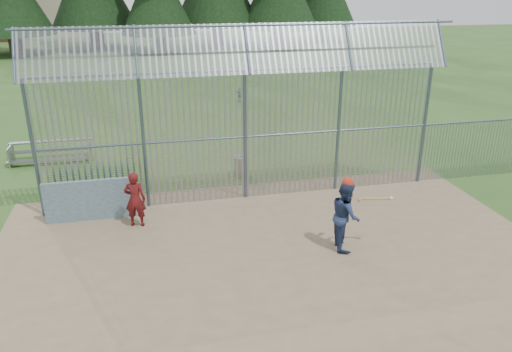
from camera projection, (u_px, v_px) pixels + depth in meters
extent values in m
plane|color=#2D511E|center=(273.00, 252.00, 12.62)|extent=(120.00, 120.00, 0.00)
cube|color=#756047|center=(279.00, 262.00, 12.17)|extent=(14.00, 10.00, 0.02)
cube|color=#38566B|center=(90.00, 200.00, 14.08)|extent=(2.50, 0.12, 1.20)
imported|color=navy|center=(345.00, 215.00, 12.50)|extent=(0.81, 0.97, 1.79)
imported|color=maroon|center=(135.00, 199.00, 13.67)|extent=(0.64, 0.48, 1.58)
imported|color=slate|center=(240.00, 95.00, 28.04)|extent=(0.49, 0.46, 0.81)
sphere|color=#AC2A17|center=(348.00, 183.00, 12.18)|extent=(0.29, 0.29, 0.29)
cylinder|color=#AA7F4C|center=(375.00, 199.00, 12.35)|extent=(0.85, 0.24, 0.07)
sphere|color=#AA7F4C|center=(359.00, 200.00, 12.26)|extent=(0.09, 0.09, 0.09)
sphere|color=white|center=(391.00, 198.00, 12.27)|extent=(0.09, 0.09, 0.09)
cylinder|color=gray|center=(241.00, 167.00, 17.33)|extent=(0.52, 0.52, 0.70)
cylinder|color=#9EA0A5|center=(241.00, 157.00, 17.20)|extent=(0.56, 0.56, 0.05)
sphere|color=#9EA0A5|center=(241.00, 156.00, 17.18)|extent=(0.10, 0.10, 0.10)
cube|color=gray|center=(50.00, 160.00, 18.52)|extent=(3.00, 0.25, 0.05)
cube|color=slate|center=(51.00, 150.00, 18.75)|extent=(3.00, 0.25, 0.05)
cube|color=slate|center=(51.00, 141.00, 18.97)|extent=(3.00, 0.25, 0.05)
cube|color=gray|center=(11.00, 156.00, 18.49)|extent=(0.06, 0.90, 0.70)
cube|color=gray|center=(90.00, 150.00, 19.07)|extent=(0.06, 0.90, 0.70)
cylinder|color=#47566B|center=(33.00, 151.00, 13.83)|extent=(0.10, 0.10, 4.00)
cylinder|color=#47566B|center=(144.00, 143.00, 14.45)|extent=(0.10, 0.10, 4.00)
cylinder|color=#47566B|center=(245.00, 137.00, 15.07)|extent=(0.10, 0.10, 4.00)
cylinder|color=#47566B|center=(338.00, 131.00, 15.69)|extent=(0.10, 0.10, 4.00)
cylinder|color=#47566B|center=(425.00, 125.00, 16.30)|extent=(0.10, 0.10, 4.00)
cylinder|color=#47566B|center=(244.00, 70.00, 14.34)|extent=(12.00, 0.07, 0.07)
cylinder|color=#47566B|center=(245.00, 137.00, 15.07)|extent=(12.00, 0.06, 0.06)
cube|color=gray|center=(245.00, 137.00, 15.07)|extent=(12.00, 0.02, 4.00)
cube|color=gray|center=(247.00, 49.00, 13.76)|extent=(12.00, 0.77, 1.31)
cylinder|color=#47566B|center=(421.00, 154.00, 16.67)|extent=(0.08, 0.08, 2.00)
cylinder|color=#332319|center=(15.00, 38.00, 45.48)|extent=(1.19, 1.19, 3.06)
cylinder|color=#332319|center=(96.00, 31.00, 49.58)|extent=(1.33, 1.33, 3.42)
cylinder|color=#332319|center=(160.00, 37.00, 47.29)|extent=(1.12, 1.12, 2.88)
cylinder|color=#332319|center=(217.00, 29.00, 51.11)|extent=(1.40, 1.40, 3.60)
cylinder|color=#332319|center=(279.00, 31.00, 50.60)|extent=(1.26, 1.26, 3.24)
cylinder|color=#332319|center=(321.00, 27.00, 55.50)|extent=(1.19, 1.19, 3.06)
cube|color=#B2A58C|center=(62.00, 10.00, 61.69)|extent=(8.00, 7.00, 6.00)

